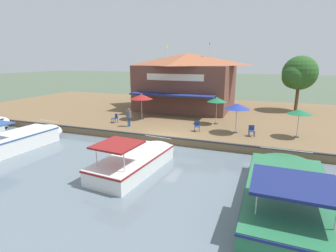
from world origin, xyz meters
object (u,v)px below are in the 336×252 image
object	(u,v)px
cafe_chair_beside_entrance	(197,126)
tree_downstream_bank	(298,74)
patio_umbrella_mid_patio_right	(237,106)
motorboat_distant_upstream	(139,159)
waterfront_restaurant	(187,80)
motorboat_second_along	(287,187)
cafe_chair_far_corner_seat	(115,118)
person_near_entrance	(129,115)
patio_umbrella_far_corner	(217,100)
patio_umbrella_near_quay_edge	(141,97)
motorboat_fourth_along	(22,139)
patio_umbrella_mid_patio_left	(300,112)
cafe_chair_under_first_umbrella	(252,130)

from	to	relation	value
cafe_chair_beside_entrance	tree_downstream_bank	bearing A→B (deg)	146.54
patio_umbrella_mid_patio_right	motorboat_distant_upstream	bearing A→B (deg)	-30.92
waterfront_restaurant	motorboat_second_along	distance (m)	21.94
cafe_chair_far_corner_seat	person_near_entrance	world-z (taller)	person_near_entrance
motorboat_distant_upstream	patio_umbrella_far_corner	bearing A→B (deg)	165.37
cafe_chair_beside_entrance	motorboat_second_along	distance (m)	10.64
person_near_entrance	motorboat_second_along	distance (m)	14.89
waterfront_restaurant	motorboat_second_along	xyz separation A→B (m)	(18.95, 10.54, -3.34)
tree_downstream_bank	patio_umbrella_near_quay_edge	bearing A→B (deg)	-55.19
motorboat_fourth_along	tree_downstream_bank	bearing A→B (deg)	134.74
person_near_entrance	motorboat_distant_upstream	distance (m)	8.24
cafe_chair_far_corner_seat	person_near_entrance	size ratio (longest dim) A/B	0.52
patio_umbrella_mid_patio_left	cafe_chair_beside_entrance	xyz separation A→B (m)	(0.96, -7.73, -1.53)
patio_umbrella_mid_patio_right	cafe_chair_far_corner_seat	world-z (taller)	patio_umbrella_mid_patio_right
person_near_entrance	waterfront_restaurant	bearing A→B (deg)	169.26
cafe_chair_beside_entrance	motorboat_distant_upstream	distance (m)	7.71
cafe_chair_beside_entrance	motorboat_second_along	xyz separation A→B (m)	(8.39, 6.53, -0.44)
patio_umbrella_near_quay_edge	motorboat_fourth_along	size ratio (longest dim) A/B	0.35
cafe_chair_far_corner_seat	motorboat_distant_upstream	size ratio (longest dim) A/B	0.12
waterfront_restaurant	motorboat_fourth_along	world-z (taller)	waterfront_restaurant
tree_downstream_bank	cafe_chair_under_first_umbrella	bearing A→B (deg)	-17.77
patio_umbrella_far_corner	person_near_entrance	size ratio (longest dim) A/B	1.54
patio_umbrella_mid_patio_right	waterfront_restaurant	bearing A→B (deg)	-144.42
cafe_chair_under_first_umbrella	patio_umbrella_far_corner	bearing A→B (deg)	-131.72
waterfront_restaurant	cafe_chair_under_first_umbrella	distance (m)	13.76
waterfront_restaurant	patio_umbrella_near_quay_edge	distance (m)	8.45
waterfront_restaurant	patio_umbrella_near_quay_edge	xyz separation A→B (m)	(8.04, -2.37, -1.09)
tree_downstream_bank	motorboat_second_along	bearing A→B (deg)	-5.33
cafe_chair_far_corner_seat	patio_umbrella_mid_patio_left	bearing A→B (deg)	92.61
cafe_chair_beside_entrance	cafe_chair_far_corner_seat	size ratio (longest dim) A/B	1.00
person_near_entrance	patio_umbrella_mid_patio_right	bearing A→B (deg)	97.41
patio_umbrella_mid_patio_right	motorboat_distant_upstream	size ratio (longest dim) A/B	0.35
motorboat_fourth_along	tree_downstream_bank	xyz separation A→B (m)	(-19.99, 20.17, 4.16)
waterfront_restaurant	motorboat_fourth_along	distance (m)	19.53
patio_umbrella_mid_patio_left	motorboat_second_along	distance (m)	9.62
motorboat_fourth_along	tree_downstream_bank	world-z (taller)	tree_downstream_bank
waterfront_restaurant	motorboat_distant_upstream	size ratio (longest dim) A/B	1.66
patio_umbrella_far_corner	motorboat_fourth_along	distance (m)	16.42
patio_umbrella_mid_patio_right	cafe_chair_under_first_umbrella	xyz separation A→B (m)	(0.51, 1.28, -1.75)
motorboat_second_along	cafe_chair_far_corner_seat	bearing A→B (deg)	-120.54
patio_umbrella_mid_patio_right	tree_downstream_bank	world-z (taller)	tree_downstream_bank
waterfront_restaurant	patio_umbrella_near_quay_edge	bearing A→B (deg)	-16.40
motorboat_fourth_along	patio_umbrella_mid_patio_right	bearing A→B (deg)	117.49
patio_umbrella_near_quay_edge	cafe_chair_far_corner_seat	world-z (taller)	patio_umbrella_near_quay_edge
cafe_chair_under_first_umbrella	patio_umbrella_mid_patio_left	bearing A→B (deg)	104.92
cafe_chair_under_first_umbrella	motorboat_fourth_along	world-z (taller)	motorboat_fourth_along
cafe_chair_beside_entrance	tree_downstream_bank	xyz separation A→B (m)	(-12.88, 8.51, 3.79)
motorboat_distant_upstream	tree_downstream_bank	xyz separation A→B (m)	(-20.38, 10.23, 4.26)
patio_umbrella_far_corner	cafe_chair_under_first_umbrella	distance (m)	4.86
cafe_chair_under_first_umbrella	motorboat_distant_upstream	size ratio (longest dim) A/B	0.12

